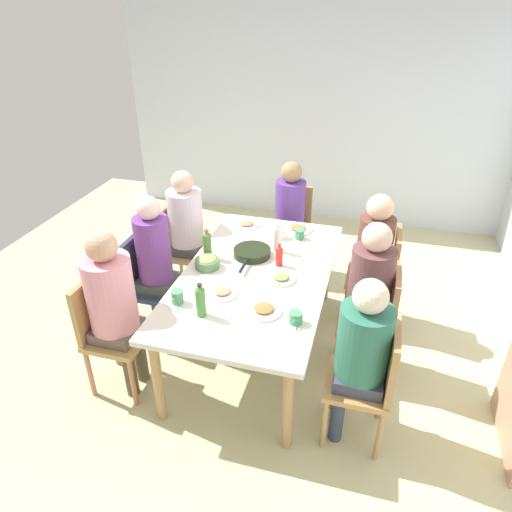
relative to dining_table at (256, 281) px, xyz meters
name	(u,v)px	position (x,y,z in m)	size (l,w,h in m)	color
ground_plane	(256,348)	(0.00, 0.00, -0.66)	(6.52, 6.52, 0.00)	#C1BF8D
wall_left	(318,114)	(-2.77, 0.00, 0.64)	(0.12, 4.75, 2.60)	silver
dining_table	(256,281)	(0.00, 0.00, 0.00)	(1.92, 1.09, 0.74)	silver
chair_0	(380,272)	(-0.64, 0.92, -0.15)	(0.40, 0.40, 0.90)	#A57B56
person_0	(373,249)	(-0.64, 0.83, 0.06)	(0.30, 0.30, 1.21)	#2B3048
chair_1	(372,378)	(0.64, 0.92, -0.15)	(0.40, 0.40, 0.90)	#B4844B
person_1	(361,348)	(0.64, 0.83, 0.07)	(0.32, 0.32, 1.21)	#2F3B4E
chair_2	(180,245)	(-0.64, -0.92, -0.15)	(0.40, 0.40, 0.90)	#A77C5B
person_2	(187,223)	(-0.64, -0.83, 0.08)	(0.31, 0.31, 1.24)	#443F3C
chair_3	(107,328)	(0.64, -0.92, -0.15)	(0.40, 0.40, 0.90)	tan
person_3	(113,300)	(0.64, -0.83, 0.11)	(0.33, 0.33, 1.29)	brown
chair_4	(149,280)	(0.00, -0.92, -0.15)	(0.40, 0.40, 0.90)	#293351
person_4	(156,258)	(0.00, -0.83, 0.08)	(0.30, 0.30, 1.27)	#424743
chair_5	(377,317)	(0.00, 0.92, -0.15)	(0.40, 0.40, 0.90)	#B58649
person_5	(368,287)	(0.00, 0.83, 0.09)	(0.31, 0.31, 1.26)	#384239
chair_6	(291,225)	(-1.34, 0.00, -0.15)	(0.40, 0.40, 0.90)	#A37F55
person_6	(290,210)	(-1.25, 0.00, 0.05)	(0.30, 0.30, 1.20)	brown
plate_0	(281,278)	(0.04, 0.21, 0.09)	(0.21, 0.21, 0.04)	silver
plate_1	(298,229)	(-0.79, 0.17, 0.09)	(0.25, 0.25, 0.04)	silver
plate_2	(246,224)	(-0.76, -0.30, 0.09)	(0.23, 0.23, 0.04)	silver
plate_3	(222,292)	(0.33, -0.15, 0.09)	(0.22, 0.22, 0.04)	silver
plate_4	(264,310)	(0.45, 0.18, 0.09)	(0.24, 0.24, 0.04)	silver
bowl_0	(207,262)	(0.02, -0.38, 0.12)	(0.19, 0.19, 0.09)	#4E774D
serving_pan	(252,253)	(-0.25, -0.10, 0.10)	(0.48, 0.30, 0.06)	black
cup_0	(281,234)	(-0.61, 0.05, 0.11)	(0.12, 0.09, 0.09)	white
cup_1	(300,234)	(-0.64, 0.21, 0.11)	(0.12, 0.08, 0.08)	#42925F
cup_2	(177,297)	(0.51, -0.41, 0.12)	(0.12, 0.08, 0.10)	#4C9666
cup_3	(296,318)	(0.51, 0.41, 0.11)	(0.12, 0.09, 0.08)	#469361
bottle_0	(207,245)	(-0.13, -0.44, 0.19)	(0.07, 0.07, 0.24)	#557C38
bottle_1	(277,238)	(-0.38, 0.08, 0.19)	(0.06, 0.06, 0.25)	silver
bottle_2	(201,301)	(0.60, -0.21, 0.19)	(0.07, 0.07, 0.24)	#448538
bottle_3	(279,255)	(-0.16, 0.14, 0.16)	(0.06, 0.06, 0.19)	red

